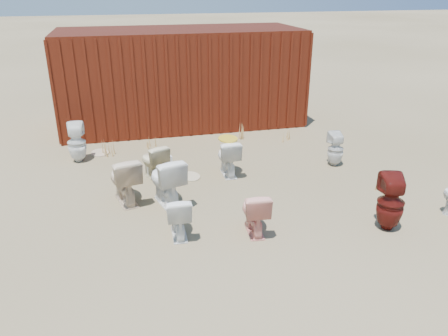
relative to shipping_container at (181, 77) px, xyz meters
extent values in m
plane|color=brown|center=(0.00, -5.20, -1.20)|extent=(100.00, 100.00, 0.00)
cube|color=#4C170C|center=(0.00, 0.00, 0.00)|extent=(6.00, 2.40, 2.40)
imported|color=white|center=(-0.95, -5.64, -0.87)|extent=(0.39, 0.65, 0.65)
imported|color=#F69D8E|center=(0.16, -5.81, -0.86)|extent=(0.44, 0.70, 0.68)
imported|color=white|center=(-0.99, -4.59, -0.78)|extent=(0.66, 0.92, 0.84)
imported|color=#57130E|center=(2.15, -6.21, -0.76)|extent=(0.49, 0.50, 0.88)
imported|color=white|center=(-2.55, -2.26, -0.79)|extent=(0.37, 0.38, 0.83)
imported|color=beige|center=(-1.09, -3.51, -0.85)|extent=(0.61, 0.77, 0.69)
imported|color=beige|center=(-1.66, -4.36, -0.79)|extent=(0.63, 0.89, 0.82)
imported|color=white|center=(0.31, -3.65, -0.84)|extent=(0.41, 0.71, 0.72)
imported|color=silver|center=(2.53, -3.73, -0.85)|extent=(0.34, 0.34, 0.70)
ellipsoid|color=gold|center=(0.31, -3.65, -0.47)|extent=(0.36, 0.45, 0.02)
cube|color=white|center=(-0.99, -3.31, -1.02)|extent=(0.53, 0.29, 0.35)
ellipsoid|color=tan|center=(-2.13, -1.89, -1.19)|extent=(0.44, 0.54, 0.02)
ellipsoid|color=#C4B48E|center=(-0.42, -3.62, -1.19)|extent=(0.43, 0.52, 0.02)
cone|color=#B88C49|center=(-1.91, -2.08, -1.05)|extent=(0.36, 0.36, 0.30)
cone|color=#B88C49|center=(0.62, -2.58, -1.05)|extent=(0.32, 0.32, 0.30)
cone|color=#B88C49|center=(2.15, -2.07, -1.06)|extent=(0.36, 0.36, 0.29)
cone|color=#B88C49|center=(-1.02, -1.78, -1.08)|extent=(0.30, 0.30, 0.23)
cone|color=#B88C49|center=(1.17, -1.70, -1.03)|extent=(0.34, 0.34, 0.34)
cone|color=#B88C49|center=(2.86, -5.09, -1.08)|extent=(0.28, 0.28, 0.25)
camera|label=1|loc=(-1.63, -11.20, 2.23)|focal=35.00mm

